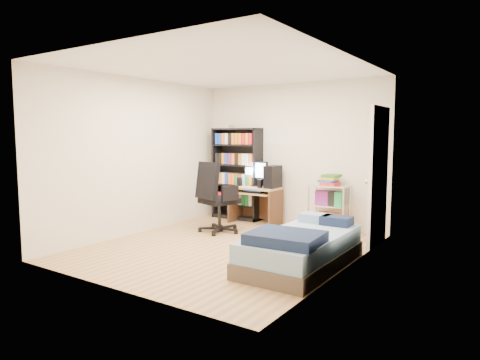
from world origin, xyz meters
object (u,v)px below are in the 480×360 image
Objects in this scene: media_shelf at (237,172)px; computer_desk at (261,190)px; office_chair at (217,210)px; bed at (301,248)px.

media_shelf is 0.69m from computer_desk.
media_shelf is at bearing 125.08° from office_chair.
office_chair reaches higher than bed.
computer_desk is at bearing 93.54° from office_chair.
computer_desk is 0.96× the size of office_chair.
media_shelf is 1.31m from office_chair.
media_shelf is 0.98× the size of bed.
media_shelf is at bearing 138.56° from bed.
office_chair is (-0.23, -1.00, -0.23)m from computer_desk.
bed is (2.35, -2.07, -0.65)m from media_shelf.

